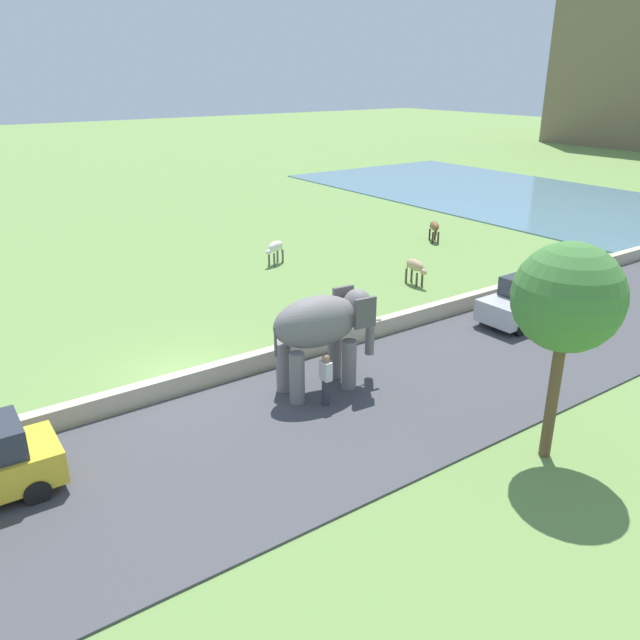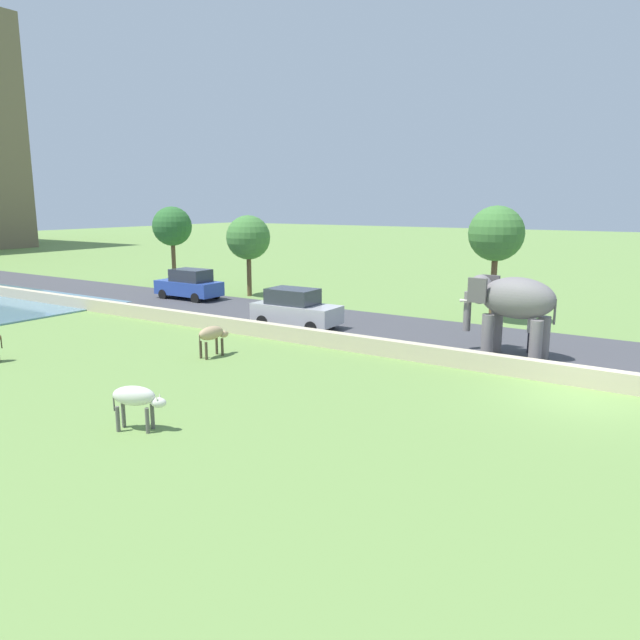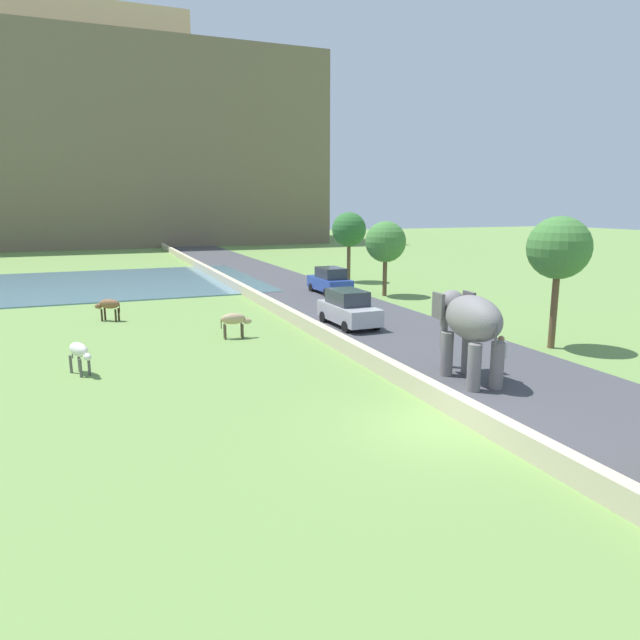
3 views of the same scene
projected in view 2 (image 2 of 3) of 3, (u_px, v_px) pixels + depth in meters
name	position (u px, v px, depth m)	size (l,w,h in m)	color
ground_plane	(580.00, 397.00, 17.37)	(220.00, 220.00, 0.00)	#6B8E47
road_surface	(201.00, 307.00, 32.14)	(7.00, 120.00, 0.06)	#424247
barrier_wall	(175.00, 317.00, 27.89)	(0.40, 110.00, 0.63)	beige
elephant	(511.00, 303.00, 21.44)	(1.63, 3.52, 2.99)	slate
person_beside_elephant	(531.00, 332.00, 22.13)	(0.36, 0.22, 1.63)	#33333D
car_blue	(189.00, 285.00, 34.56)	(1.82, 4.01, 1.80)	#2D4CA8
car_silver	(295.00, 309.00, 26.74)	(1.87, 4.04, 1.80)	#B7B7BC
cow_tan	(212.00, 335.00, 21.80)	(1.41, 0.55, 1.15)	tan
cow_white	(136.00, 398.00, 14.72)	(0.90, 1.40, 1.15)	silver
tree_near	(496.00, 234.00, 27.36)	(2.55, 2.55, 5.47)	brown
tree_mid	(172.00, 227.00, 39.84)	(2.62, 2.62, 5.33)	brown
tree_far	(248.00, 238.00, 35.51)	(2.64, 2.64, 4.85)	brown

